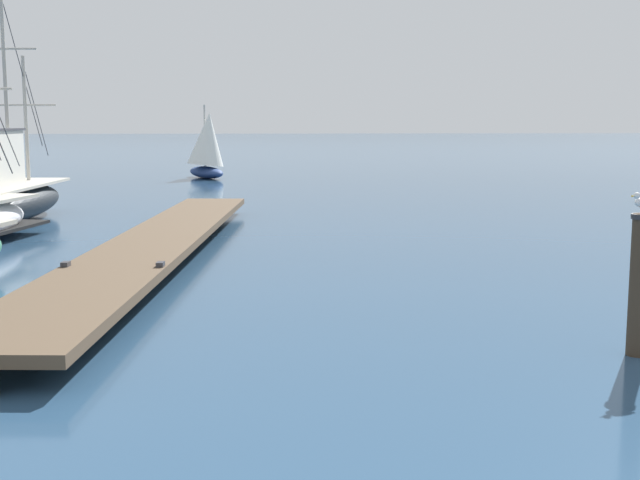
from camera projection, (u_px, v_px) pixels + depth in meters
floating_dock at (157, 241)px, 17.52m from camera, size 3.51×18.11×0.53m
fishing_boat_0 at (4, 194)px, 23.65m from camera, size 2.60×7.43×6.75m
mooring_piling at (640, 282)px, 10.17m from camera, size 0.30×0.30×1.76m
distant_sailboat at (207, 146)px, 42.03m from camera, size 2.68×3.80×3.70m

